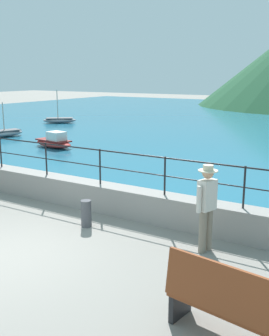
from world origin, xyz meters
TOP-DOWN VIEW (x-y plane):
  - ground_plane at (0.00, 0.00)m, footprint 120.00×120.00m
  - promenade_wall at (0.00, 3.20)m, footprint 20.00×0.56m
  - railing at (0.00, 3.20)m, footprint 18.44×0.04m
  - bench_far at (4.56, -0.24)m, footprint 1.77×0.81m
  - person_walking at (3.24, 2.26)m, footprint 0.38×0.55m
  - bollard at (0.41, 2.08)m, footprint 0.24×0.24m
  - boat_0 at (-13.61, 16.79)m, footprint 2.36×2.13m
  - boat_2 at (-7.15, 9.22)m, footprint 2.42×1.30m
  - boat_6 at (-11.83, 10.21)m, footprint 1.51×2.46m

SIDE VIEW (x-z plane):
  - ground_plane at x=0.00m, z-range 0.00..0.00m
  - boat_6 at x=-11.83m, z-range -0.68..1.20m
  - boat_0 at x=-13.61m, z-range -0.89..1.42m
  - bollard at x=0.41m, z-range 0.00..0.62m
  - boat_2 at x=-7.15m, z-range -0.05..0.71m
  - promenade_wall at x=0.00m, z-range 0.00..0.70m
  - bench_far at x=4.56m, z-range -0.01..1.12m
  - person_walking at x=3.24m, z-range 0.10..1.85m
  - railing at x=0.00m, z-range 0.87..1.77m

